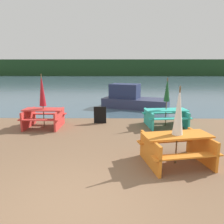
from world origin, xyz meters
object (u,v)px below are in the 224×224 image
Objects in this scene: picnic_table_orange at (176,146)px; umbrella_white at (179,112)px; picnic_table_red at (44,116)px; signboard at (100,115)px; picnic_table_teal at (166,116)px; umbrella_crimson at (42,90)px; umbrella_darkgreen at (167,90)px; boat at (132,99)px.

picnic_table_orange is 0.96× the size of umbrella_white.
picnic_table_red is at bearing 143.38° from picnic_table_orange.
umbrella_white is at bearing -61.05° from signboard.
umbrella_white reaches higher than picnic_table_teal.
picnic_table_orange is 0.89× the size of umbrella_crimson.
picnic_table_teal is 3.81m from umbrella_white.
umbrella_darkgreen is at bearing 81.28° from picnic_table_orange.
picnic_table_orange is at bearing -36.62° from picnic_table_red.
picnic_table_orange is 1.21× the size of picnic_table_red.
umbrella_crimson is (-4.55, 3.38, 1.07)m from picnic_table_orange.
picnic_table_teal is 0.45× the size of boat.
picnic_table_red is at bearing 0.00° from umbrella_crimson.
picnic_table_red is 1.08m from umbrella_crimson.
picnic_table_red is at bearing 143.38° from umbrella_white.
picnic_table_red is 6.00m from boat.
signboard reaches higher than picnic_table_teal.
picnic_table_orange is 2.62× the size of signboard.
umbrella_white is at bearing -98.72° from umbrella_darkgreen.
umbrella_darkgreen is 2.73× the size of signboard.
signboard is at bearing 17.06° from umbrella_crimson.
umbrella_white is at bearing -36.62° from umbrella_crimson.
umbrella_darkgreen is at bearing 2.99° from umbrella_crimson.
picnic_table_red is 0.74× the size of umbrella_crimson.
picnic_table_orange is 1.04× the size of picnic_table_teal.
picnic_table_orange is at bearing -61.05° from signboard.
picnic_table_red is 5.75m from umbrella_white.
picnic_table_orange is at bearing 90.00° from umbrella_white.
picnic_table_red is 0.39× the size of boat.
picnic_table_orange reaches higher than picnic_table_red.
picnic_table_red is at bearing -111.82° from boat.
picnic_table_orange is 0.91m from umbrella_white.
picnic_table_red is 5.12m from picnic_table_teal.
signboard is at bearing -94.52° from boat.
picnic_table_orange is 3.84m from umbrella_darkgreen.
picnic_table_teal is 0.92× the size of umbrella_white.
picnic_table_teal is 0.92× the size of umbrella_darkgreen.
umbrella_darkgreen is 4.43m from boat.
signboard is at bearing 171.21° from umbrella_darkgreen.
umbrella_crimson reaches higher than signboard.
picnic_table_orange reaches higher than picnic_table_teal.
umbrella_darkgreen is at bearing -8.79° from signboard.
umbrella_crimson is 6.08m from boat.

